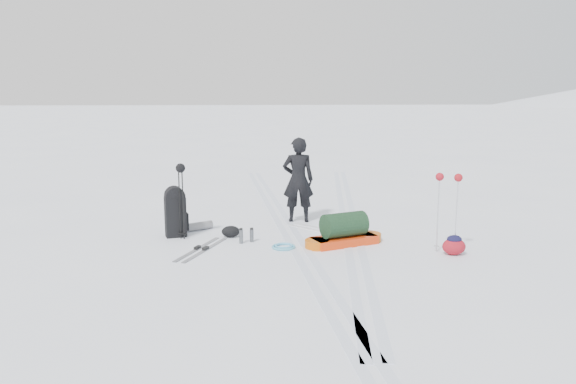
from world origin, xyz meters
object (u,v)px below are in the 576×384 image
at_px(expedition_rucksack, 178,213).
at_px(ski_poles_black, 181,177).
at_px(pulk_sled, 344,232).
at_px(skier, 298,180).

bearing_deg(expedition_rucksack, ski_poles_black, -84.91).
bearing_deg(pulk_sled, expedition_rucksack, 142.91).
bearing_deg(ski_poles_black, expedition_rucksack, 96.56).
distance_m(skier, pulk_sled, 2.15).
height_order(pulk_sled, ski_poles_black, ski_poles_black).
distance_m(pulk_sled, ski_poles_black, 3.25).
relative_size(skier, ski_poles_black, 1.25).
height_order(skier, pulk_sled, skier).
height_order(expedition_rucksack, ski_poles_black, ski_poles_black).
bearing_deg(pulk_sled, skier, 88.16).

